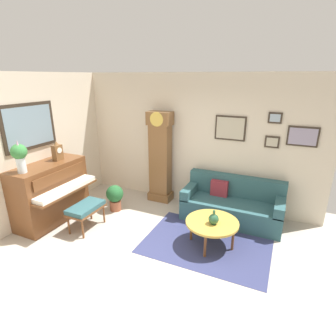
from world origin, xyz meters
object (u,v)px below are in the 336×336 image
object	(u,v)px
grandfather_clock	(160,160)
flower_vase	(19,155)
green_jug	(214,219)
piano_bench	(86,209)
piano	(51,192)
couch	(232,205)
coffee_table	(212,223)
potted_plant	(115,196)
mantel_clock	(57,152)

from	to	relation	value
grandfather_clock	flower_vase	xyz separation A→B (m)	(-1.53, -2.22, 0.52)
green_jug	piano_bench	bearing A→B (deg)	-170.36
piano	couch	xyz separation A→B (m)	(3.21, 1.48, -0.28)
coffee_table	green_jug	world-z (taller)	green_jug
green_jug	potted_plant	world-z (taller)	green_jug
coffee_table	potted_plant	bearing A→B (deg)	170.49
grandfather_clock	flower_vase	size ratio (longest dim) A/B	3.50
piano_bench	couch	xyz separation A→B (m)	(2.40, 1.47, -0.09)
piano	piano_bench	distance (m)	0.84
mantel_clock	flower_vase	distance (m)	0.81
couch	mantel_clock	distance (m)	3.58
piano	potted_plant	world-z (taller)	piano
piano	piano_bench	bearing A→B (deg)	0.45
mantel_clock	coffee_table	bearing A→B (deg)	3.36
piano_bench	grandfather_clock	bearing A→B (deg)	67.25
mantel_clock	green_jug	distance (m)	3.22
flower_vase	potted_plant	size ratio (longest dim) A/B	1.04
piano	potted_plant	xyz separation A→B (m)	(0.88, 0.83, -0.27)
potted_plant	piano	bearing A→B (deg)	-136.67
couch	green_jug	bearing A→B (deg)	-94.88
couch	green_jug	distance (m)	1.11
piano	couch	world-z (taller)	piano
grandfather_clock	potted_plant	xyz separation A→B (m)	(-0.65, -0.87, -0.64)
piano	mantel_clock	xyz separation A→B (m)	(0.00, 0.28, 0.75)
coffee_table	piano_bench	bearing A→B (deg)	-168.71
potted_plant	green_jug	bearing A→B (deg)	-10.89
potted_plant	flower_vase	bearing A→B (deg)	-123.10
piano	flower_vase	xyz separation A→B (m)	(0.00, -0.52, 0.89)
coffee_table	flower_vase	xyz separation A→B (m)	(-3.08, -0.98, 1.07)
piano	piano_bench	size ratio (longest dim) A/B	2.06
potted_plant	mantel_clock	bearing A→B (deg)	-147.88
piano_bench	grandfather_clock	world-z (taller)	grandfather_clock
piano	green_jug	world-z (taller)	piano
grandfather_clock	green_jug	bearing A→B (deg)	-39.27
coffee_table	green_jug	xyz separation A→B (m)	(0.04, -0.06, 0.12)
grandfather_clock	coffee_table	bearing A→B (deg)	-38.56
piano	green_jug	distance (m)	3.15
piano_bench	potted_plant	world-z (taller)	potted_plant
couch	piano_bench	bearing A→B (deg)	-148.45
piano	green_jug	size ratio (longest dim) A/B	6.00
grandfather_clock	piano	bearing A→B (deg)	-131.92
piano_bench	green_jug	size ratio (longest dim) A/B	2.92
grandfather_clock	coffee_table	world-z (taller)	grandfather_clock
piano	coffee_table	xyz separation A→B (m)	(3.08, 0.46, -0.18)
coffee_table	mantel_clock	xyz separation A→B (m)	(-3.08, -0.18, 0.92)
mantel_clock	piano_bench	bearing A→B (deg)	-18.45
coffee_table	couch	bearing A→B (deg)	82.80
flower_vase	potted_plant	world-z (taller)	flower_vase
piano	coffee_table	world-z (taller)	piano
mantel_clock	green_jug	xyz separation A→B (m)	(3.12, 0.12, -0.81)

